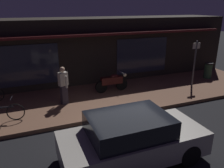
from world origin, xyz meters
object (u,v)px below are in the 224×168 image
at_px(motorcycle, 112,82).
at_px(bicycle_extra, 1,113).
at_px(sign_post, 195,61).
at_px(parked_car_near, 132,139).
at_px(person_bystander, 63,85).
at_px(trash_bin, 208,70).

bearing_deg(motorcycle, bicycle_extra, -164.17).
bearing_deg(bicycle_extra, motorcycle, 15.83).
distance_m(sign_post, parked_car_near, 7.16).
height_order(bicycle_extra, person_bystander, person_bystander).
xyz_separation_m(bicycle_extra, sign_post, (9.30, 0.62, 1.00)).
xyz_separation_m(sign_post, trash_bin, (1.78, 0.76, -0.89)).
relative_size(person_bystander, sign_post, 0.70).
bearing_deg(parked_car_near, motorcycle, 74.34).
xyz_separation_m(motorcycle, parked_car_near, (-1.40, -5.00, 0.06)).
relative_size(person_bystander, parked_car_near, 0.41).
distance_m(person_bystander, sign_post, 6.86).
relative_size(motorcycle, person_bystander, 1.02).
height_order(motorcycle, sign_post, sign_post).
bearing_deg(trash_bin, parked_car_near, -146.51).
xyz_separation_m(person_bystander, sign_post, (6.84, -0.14, 0.48)).
bearing_deg(person_bystander, parked_car_near, -75.69).
bearing_deg(trash_bin, motorcycle, 179.71).
relative_size(bicycle_extra, sign_post, 0.69).
xyz_separation_m(person_bystander, parked_car_near, (1.11, -4.35, -0.32)).
distance_m(bicycle_extra, parked_car_near, 5.07).
bearing_deg(motorcycle, trash_bin, -0.29).
xyz_separation_m(bicycle_extra, trash_bin, (11.08, 1.38, 0.11)).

